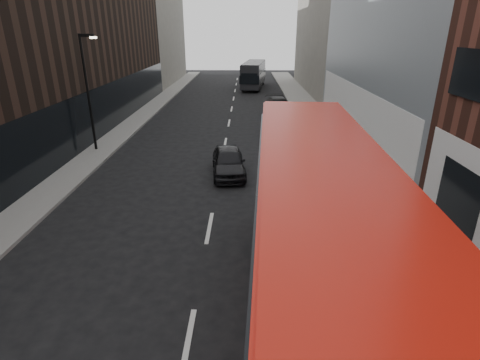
{
  "coord_description": "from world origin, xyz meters",
  "views": [
    {
      "loc": [
        1.44,
        -5.16,
        7.39
      ],
      "look_at": [
        1.25,
        6.93,
        2.5
      ],
      "focal_mm": 28.0,
      "sensor_mm": 36.0,
      "label": 1
    }
  ],
  "objects_px": {
    "car_b": "(278,119)",
    "street_lamp": "(88,86)",
    "car_a": "(228,161)",
    "grey_bus": "(254,74)",
    "car_c": "(279,106)",
    "red_bus": "(315,235)"
  },
  "relations": [
    {
      "from": "street_lamp",
      "to": "car_a",
      "type": "distance_m",
      "value": 10.19
    },
    {
      "from": "car_b",
      "to": "car_a",
      "type": "bearing_deg",
      "value": -102.74
    },
    {
      "from": "grey_bus",
      "to": "car_a",
      "type": "relative_size",
      "value": 2.46
    },
    {
      "from": "street_lamp",
      "to": "grey_bus",
      "type": "bearing_deg",
      "value": 69.62
    },
    {
      "from": "street_lamp",
      "to": "car_a",
      "type": "xyz_separation_m",
      "value": [
        8.72,
        -4.0,
        -3.45
      ]
    },
    {
      "from": "grey_bus",
      "to": "car_c",
      "type": "height_order",
      "value": "grey_bus"
    },
    {
      "from": "street_lamp",
      "to": "grey_bus",
      "type": "height_order",
      "value": "street_lamp"
    },
    {
      "from": "red_bus",
      "to": "grey_bus",
      "type": "distance_m",
      "value": 43.89
    },
    {
      "from": "street_lamp",
      "to": "car_c",
      "type": "distance_m",
      "value": 17.44
    },
    {
      "from": "street_lamp",
      "to": "grey_bus",
      "type": "xyz_separation_m",
      "value": [
        10.64,
        28.65,
        -2.39
      ]
    },
    {
      "from": "red_bus",
      "to": "car_a",
      "type": "relative_size",
      "value": 2.88
    },
    {
      "from": "car_b",
      "to": "car_c",
      "type": "height_order",
      "value": "car_b"
    },
    {
      "from": "red_bus",
      "to": "grey_bus",
      "type": "xyz_separation_m",
      "value": [
        -0.73,
        43.87,
        -0.95
      ]
    },
    {
      "from": "red_bus",
      "to": "car_b",
      "type": "xyz_separation_m",
      "value": [
        0.79,
        21.17,
        -1.96
      ]
    },
    {
      "from": "street_lamp",
      "to": "car_a",
      "type": "height_order",
      "value": "street_lamp"
    },
    {
      "from": "car_c",
      "to": "red_bus",
      "type": "bearing_deg",
      "value": -98.99
    },
    {
      "from": "car_b",
      "to": "car_c",
      "type": "xyz_separation_m",
      "value": [
        0.52,
        5.52,
        -0.03
      ]
    },
    {
      "from": "grey_bus",
      "to": "car_c",
      "type": "xyz_separation_m",
      "value": [
        2.04,
        -17.18,
        -1.04
      ]
    },
    {
      "from": "car_b",
      "to": "street_lamp",
      "type": "bearing_deg",
      "value": -147.6
    },
    {
      "from": "car_a",
      "to": "car_c",
      "type": "bearing_deg",
      "value": 70.19
    },
    {
      "from": "red_bus",
      "to": "grey_bus",
      "type": "relative_size",
      "value": 1.17
    },
    {
      "from": "red_bus",
      "to": "street_lamp",
      "type": "bearing_deg",
      "value": 129.78
    }
  ]
}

